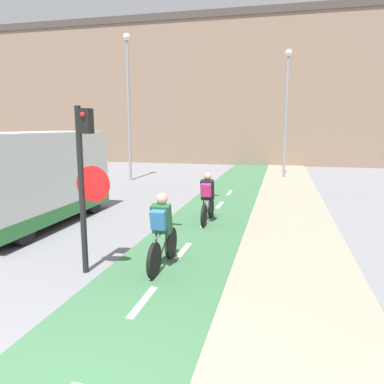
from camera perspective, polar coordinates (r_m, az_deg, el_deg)
name	(u,v)px	position (r m, az deg, el deg)	size (l,w,h in m)	color
building_row_background	(256,92)	(29.37, 9.76, 14.85)	(60.00, 5.20, 10.54)	#89705B
traffic_light_pole	(85,172)	(7.05, -16.00, 2.94)	(0.67, 0.25, 3.10)	black
street_lamp_far	(128,93)	(19.43, -9.69, 14.64)	(0.36, 0.36, 7.17)	gray
street_lamp_sidewalk	(287,101)	(20.41, 14.21, 13.34)	(0.36, 0.36, 6.56)	gray
cyclist_near	(162,233)	(7.26, -4.59, -6.25)	(0.46, 1.73, 1.49)	black
cyclist_far	(207,199)	(10.63, 2.36, -1.05)	(0.46, 1.67, 1.46)	black
van	(32,180)	(11.28, -23.22, 1.70)	(2.09, 5.15, 2.58)	silver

